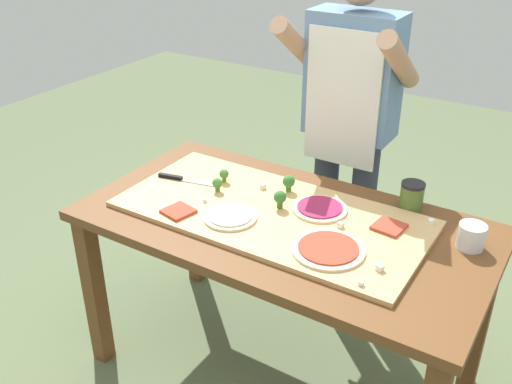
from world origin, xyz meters
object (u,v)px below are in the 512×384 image
at_px(prep_table, 283,242).
at_px(cheese_crumble_b, 380,268).
at_px(broccoli_floret_front_left, 224,174).
at_px(cheese_crumble_c, 341,225).
at_px(broccoli_floret_front_right, 217,184).
at_px(cook_center, 350,114).
at_px(pizza_whole_tomato_red, 328,249).
at_px(broccoli_floret_front_mid, 280,198).
at_px(pizza_whole_cheese_artichoke, 230,217).
at_px(flour_cup, 471,238).
at_px(chefs_knife, 180,179).
at_px(pizza_slice_center, 178,211).
at_px(cheese_crumble_f, 361,284).
at_px(pizza_whole_beet_magenta, 320,208).
at_px(broccoli_floret_center_left, 289,182).
at_px(sauce_jar, 412,196).
at_px(cheese_crumble_d, 263,186).
at_px(cheese_crumble_a, 205,201).
at_px(pizza_slice_far_left, 389,227).
at_px(cheese_crumble_e, 431,222).

xyz_separation_m(prep_table, cheese_crumble_b, (0.44, -0.14, 0.13)).
bearing_deg(broccoli_floret_front_left, cheese_crumble_c, -7.37).
xyz_separation_m(broccoli_floret_front_right, cook_center, (0.29, 0.63, 0.16)).
xyz_separation_m(pizza_whole_tomato_red, broccoli_floret_front_mid, (-0.29, 0.17, 0.04)).
relative_size(prep_table, broccoli_floret_front_mid, 21.43).
distance_m(pizza_whole_cheese_artichoke, flour_cup, 0.87).
distance_m(chefs_knife, flour_cup, 1.18).
height_order(pizza_slice_center, cheese_crumble_c, cheese_crumble_c).
bearing_deg(cheese_crumble_f, pizza_whole_beet_magenta, 132.09).
bearing_deg(broccoli_floret_front_right, flour_cup, 9.16).
xyz_separation_m(pizza_slice_center, broccoli_floret_center_left, (0.27, 0.38, 0.04)).
relative_size(chefs_knife, sauce_jar, 2.44).
height_order(broccoli_floret_front_mid, cheese_crumble_d, broccoli_floret_front_mid).
xyz_separation_m(pizza_whole_tomato_red, cheese_crumble_a, (-0.57, 0.05, -0.00)).
bearing_deg(broccoli_floret_front_mid, prep_table, -44.27).
xyz_separation_m(prep_table, broccoli_floret_front_right, (-0.33, 0.02, 0.16)).
height_order(prep_table, pizza_slice_center, pizza_slice_center).
height_order(pizza_slice_far_left, cheese_crumble_a, same).
height_order(broccoli_floret_center_left, flour_cup, flour_cup).
bearing_deg(cheese_crumble_e, broccoli_floret_front_left, -171.95).
height_order(broccoli_floret_front_left, broccoli_floret_center_left, broccoli_floret_center_left).
height_order(cheese_crumble_b, cheese_crumble_d, cheese_crumble_b).
bearing_deg(pizza_whole_tomato_red, broccoli_floret_front_right, 165.06).
distance_m(pizza_whole_beet_magenta, cheese_crumble_a, 0.46).
bearing_deg(pizza_whole_beet_magenta, pizza_slice_far_left, 3.04).
xyz_separation_m(broccoli_floret_front_mid, cheese_crumble_d, (-0.14, 0.10, -0.03)).
xyz_separation_m(pizza_whole_tomato_red, cheese_crumble_b, (0.19, -0.01, 0.00)).
relative_size(chefs_knife, cheese_crumble_c, 14.36).
xyz_separation_m(broccoli_floret_center_left, sauce_jar, (0.47, 0.15, -0.00)).
bearing_deg(chefs_knife, cheese_crumble_d, 19.58).
relative_size(pizza_whole_beet_magenta, pizza_slice_center, 2.03).
bearing_deg(pizza_slice_far_left, pizza_whole_beet_magenta, -176.96).
bearing_deg(chefs_knife, pizza_slice_center, -52.99).
distance_m(broccoli_floret_front_right, broccoli_floret_center_left, 0.29).
relative_size(cheese_crumble_c, cheese_crumble_e, 0.91).
height_order(cheese_crumble_b, flour_cup, flour_cup).
distance_m(pizza_slice_far_left, cheese_crumble_a, 0.72).
distance_m(cheese_crumble_b, cheese_crumble_e, 0.38).
bearing_deg(broccoli_floret_front_mid, cheese_crumble_d, 143.69).
bearing_deg(pizza_whole_beet_magenta, cheese_crumble_b, -36.21).
height_order(pizza_whole_cheese_artichoke, cheese_crumble_a, pizza_whole_cheese_artichoke).
bearing_deg(flour_cup, pizza_slice_far_left, -168.05).
distance_m(prep_table, broccoli_floret_front_left, 0.40).
relative_size(chefs_knife, cheese_crumble_b, 13.20).
height_order(chefs_knife, flour_cup, flour_cup).
height_order(chefs_knife, broccoli_floret_center_left, broccoli_floret_center_left).
distance_m(chefs_knife, pizza_whole_tomato_red, 0.79).
bearing_deg(pizza_whole_beet_magenta, chefs_knife, -172.16).
relative_size(prep_table, cheese_crumble_a, 127.73).
relative_size(cheese_crumble_a, cook_center, 0.01).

